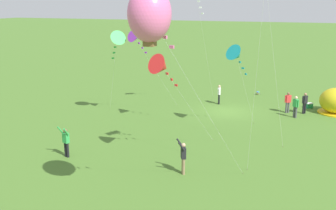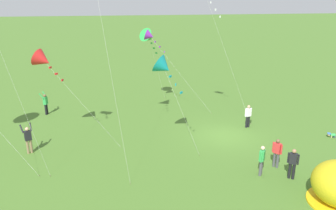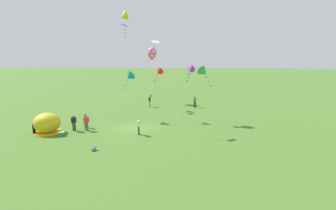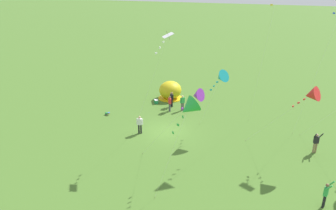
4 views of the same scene
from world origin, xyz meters
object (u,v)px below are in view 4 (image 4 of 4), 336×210
object	(u,v)px
cooler_box	(156,102)
person_watching_sky	(172,99)
person_with_toddler	(326,194)
person_arms_raised	(316,142)
kite_purple	(197,95)
kite_green	(189,108)
toddler_crawling	(108,113)
kite_red	(311,95)
popup_tent	(170,90)
person_near_tent	(170,103)
kite_teal	(221,77)
person_center_field	(140,124)
person_far_back	(182,102)
kite_white	(166,40)

from	to	relation	value
cooler_box	person_watching_sky	size ratio (longest dim) A/B	0.38
person_with_toddler	person_arms_raised	distance (m)	7.13
kite_purple	kite_green	bearing A→B (deg)	-3.39
cooler_box	toddler_crawling	xyz separation A→B (m)	(4.80, -3.58, -0.04)
person_arms_raised	kite_red	distance (m)	4.90
popup_tent	person_near_tent	bearing A→B (deg)	18.04
person_watching_sky	kite_teal	xyz separation A→B (m)	(4.61, 6.09, 4.37)
person_near_tent	kite_purple	xyz separation A→B (m)	(10.95, 5.68, 5.29)
toddler_crawling	person_with_toddler	bearing A→B (deg)	67.31
toddler_crawling	person_arms_raised	xyz separation A→B (m)	(1.26, 19.92, 0.82)
person_near_tent	person_arms_raised	size ratio (longest dim) A/B	0.91
kite_purple	popup_tent	bearing A→B (deg)	-154.85
person_center_field	person_arms_raised	size ratio (longest dim) A/B	0.91
person_watching_sky	person_far_back	world-z (taller)	same
person_far_back	person_watching_sky	bearing A→B (deg)	-114.18
toddler_crawling	kite_teal	distance (m)	12.76
person_center_field	person_far_back	distance (m)	6.87
person_far_back	kite_teal	world-z (taller)	kite_teal
kite_red	kite_teal	bearing A→B (deg)	-110.68
popup_tent	kite_white	bearing A→B (deg)	17.13
person_center_field	kite_green	xyz separation A→B (m)	(6.63, 6.43, 5.01)
person_arms_raised	person_near_tent	bearing A→B (deg)	-107.21
person_far_back	kite_red	size ratio (longest dim) A/B	0.28
person_near_tent	kite_white	size ratio (longest dim) A/B	0.18
person_watching_sky	kite_green	bearing A→B (deg)	22.74
person_center_field	kite_green	bearing A→B (deg)	44.14
person_center_field	kite_white	xyz separation A→B (m)	(1.28, 3.00, 8.07)
popup_tent	person_watching_sky	distance (m)	2.64
toddler_crawling	person_arms_raised	bearing A→B (deg)	86.39
kite_green	kite_purple	world-z (taller)	kite_purple
kite_white	person_arms_raised	bearing A→B (deg)	103.16
person_watching_sky	person_near_tent	distance (m)	1.32
cooler_box	toddler_crawling	bearing A→B (deg)	-36.77
toddler_crawling	person_with_toddler	distance (m)	21.76
person_watching_sky	kite_red	bearing A→B (deg)	61.08
popup_tent	person_far_back	xyz separation A→B (m)	(3.09, 2.44, -0.03)
person_center_field	kite_green	world-z (taller)	kite_green
person_far_back	kite_purple	xyz separation A→B (m)	(11.60, 4.45, 5.29)
person_near_tent	person_far_back	xyz separation A→B (m)	(-0.66, 1.22, 0.00)
kite_white	kite_purple	distance (m)	5.86
person_far_back	cooler_box	bearing A→B (deg)	-106.52
kite_teal	person_watching_sky	bearing A→B (deg)	-127.16
popup_tent	person_far_back	distance (m)	3.93
person_with_toddler	person_near_tent	size ratio (longest dim) A/B	1.10
kite_teal	cooler_box	bearing A→B (deg)	-121.67
person_arms_raised	kite_teal	distance (m)	9.39
person_watching_sky	kite_white	size ratio (longest dim) A/B	0.18
person_center_field	person_far_back	size ratio (longest dim) A/B	1.00
cooler_box	kite_teal	world-z (taller)	kite_teal
person_near_tent	popup_tent	bearing A→B (deg)	-161.96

